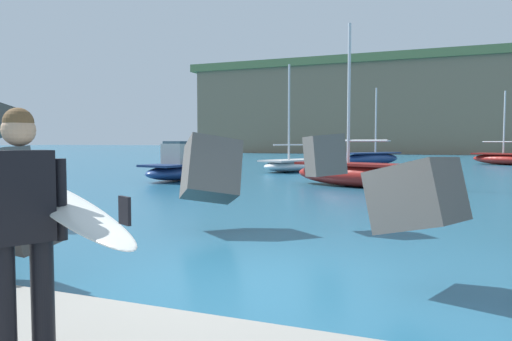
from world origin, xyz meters
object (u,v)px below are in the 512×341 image
Objects in this scene: surfer_with_board at (37,219)px; station_building_west at (494,60)px; boat_mid_centre at (292,165)px; boat_near_left at (186,168)px; boat_mid_left at (372,158)px; boat_near_right at (357,173)px; boat_near_centre at (509,159)px.

station_building_west is (10.36, 94.07, 15.25)m from surfer_with_board.
station_building_west is at bearing 76.76° from boat_mid_centre.
boat_near_left is 0.92× the size of boat_mid_left.
boat_mid_centre is at bearing 103.43° from surfer_with_board.
boat_near_right is 1.10× the size of boat_mid_left.
boat_near_left is 0.87× the size of station_building_west.
boat_mid_centre reaches higher than boat_near_centre.
boat_mid_centre is (-5.93, 24.83, -0.85)m from surfer_with_board.
boat_near_left is 80.87m from station_building_west.
surfer_with_board is 25.54m from boat_mid_centre.
boat_near_centre is 0.89× the size of boat_near_right.
boat_mid_centre is (2.84, 7.70, -0.15)m from boat_near_left.
boat_near_right is 79.84m from station_building_west.
surfer_with_board is at bearing -76.57° from boat_mid_centre.
boat_near_right is (-0.69, 16.63, -0.74)m from surfer_with_board.
surfer_with_board is 19.26m from boat_near_left.
boat_near_centre is at bearing 46.99° from boat_mid_centre.
boat_mid_centre is (-5.24, 8.20, -0.11)m from boat_near_right.
station_building_west is (16.29, 69.24, 16.10)m from boat_mid_centre.
station_building_west reaches higher than boat_mid_left.
boat_mid_left is (6.09, 17.60, -0.03)m from boat_near_left.
boat_near_left is at bearing 117.09° from surfer_with_board.
surfer_with_board is 34.85m from boat_mid_left.
boat_near_left is 8.21m from boat_mid_centre.
station_building_west is (13.04, 59.33, 15.99)m from boat_mid_left.
boat_near_centre is 57.62m from station_building_west.
boat_near_left is 8.09m from boat_near_right.
boat_near_left is at bearing -103.96° from station_building_west.
boat_mid_centre is (-13.04, -13.98, -0.07)m from boat_near_centre.
boat_near_centre is 0.94× the size of station_building_west.
boat_mid_left reaches higher than boat_near_centre.
boat_near_centre is at bearing 53.78° from boat_near_left.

